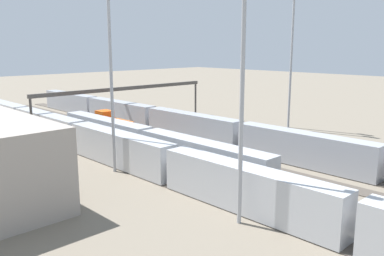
{
  "coord_description": "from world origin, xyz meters",
  "views": [
    {
      "loc": [
        -54.18,
        53.24,
        17.74
      ],
      "look_at": [
        0.17,
        0.65,
        2.5
      ],
      "focal_mm": 37.97,
      "sensor_mm": 36.0,
      "label": 1
    }
  ],
  "objects_px": {
    "light_mast_1": "(243,57)",
    "light_mast_3": "(110,40)",
    "light_mast_2": "(292,40)",
    "train_on_track_8": "(119,149)",
    "light_mast_0": "(292,43)",
    "signal_gantry": "(126,91)",
    "train_on_track_4": "(192,126)",
    "train_on_track_7": "(148,144)",
    "train_on_track_6": "(113,127)"
  },
  "relations": [
    {
      "from": "light_mast_1",
      "to": "light_mast_3",
      "type": "xyz_separation_m",
      "value": [
        23.67,
        -0.65,
        1.76
      ]
    },
    {
      "from": "light_mast_2",
      "to": "train_on_track_8",
      "type": "bearing_deg",
      "value": 86.86
    },
    {
      "from": "light_mast_0",
      "to": "light_mast_3",
      "type": "relative_size",
      "value": 0.99
    },
    {
      "from": "light_mast_1",
      "to": "light_mast_2",
      "type": "distance_m",
      "value": 50.67
    },
    {
      "from": "light_mast_0",
      "to": "signal_gantry",
      "type": "bearing_deg",
      "value": 40.77
    },
    {
      "from": "train_on_track_4",
      "to": "light_mast_2",
      "type": "height_order",
      "value": "light_mast_2"
    },
    {
      "from": "train_on_track_7",
      "to": "light_mast_3",
      "type": "bearing_deg",
      "value": 99.99
    },
    {
      "from": "light_mast_2",
      "to": "light_mast_3",
      "type": "xyz_separation_m",
      "value": [
        0.45,
        44.33,
        -0.52
      ]
    },
    {
      "from": "train_on_track_6",
      "to": "train_on_track_8",
      "type": "distance_m",
      "value": 19.86
    },
    {
      "from": "train_on_track_7",
      "to": "signal_gantry",
      "type": "bearing_deg",
      "value": -29.02
    },
    {
      "from": "light_mast_1",
      "to": "signal_gantry",
      "type": "relative_size",
      "value": 0.58
    },
    {
      "from": "train_on_track_8",
      "to": "train_on_track_7",
      "type": "xyz_separation_m",
      "value": [
        -0.61,
        -5.0,
        0.0
      ]
    },
    {
      "from": "light_mast_0",
      "to": "signal_gantry",
      "type": "relative_size",
      "value": 0.65
    },
    {
      "from": "train_on_track_8",
      "to": "train_on_track_7",
      "type": "bearing_deg",
      "value": -96.9
    },
    {
      "from": "train_on_track_4",
      "to": "light_mast_0",
      "type": "xyz_separation_m",
      "value": [
        -6.15,
        -23.84,
        15.81
      ]
    },
    {
      "from": "train_on_track_6",
      "to": "light_mast_3",
      "type": "height_order",
      "value": "light_mast_3"
    },
    {
      "from": "light_mast_3",
      "to": "signal_gantry",
      "type": "relative_size",
      "value": 0.65
    },
    {
      "from": "signal_gantry",
      "to": "light_mast_0",
      "type": "bearing_deg",
      "value": -139.23
    },
    {
      "from": "light_mast_0",
      "to": "light_mast_2",
      "type": "relative_size",
      "value": 0.96
    },
    {
      "from": "train_on_track_4",
      "to": "light_mast_0",
      "type": "bearing_deg",
      "value": -104.46
    },
    {
      "from": "train_on_track_8",
      "to": "light_mast_1",
      "type": "xyz_separation_m",
      "value": [
        -25.53,
        2.77,
        14.14
      ]
    },
    {
      "from": "light_mast_0",
      "to": "light_mast_1",
      "type": "relative_size",
      "value": 1.12
    },
    {
      "from": "train_on_track_6",
      "to": "light_mast_2",
      "type": "distance_m",
      "value": 41.25
    },
    {
      "from": "train_on_track_6",
      "to": "light_mast_2",
      "type": "bearing_deg",
      "value": -121.15
    },
    {
      "from": "train_on_track_6",
      "to": "train_on_track_8",
      "type": "relative_size",
      "value": 0.08
    },
    {
      "from": "train_on_track_7",
      "to": "signal_gantry",
      "type": "distance_m",
      "value": 31.35
    },
    {
      "from": "train_on_track_4",
      "to": "signal_gantry",
      "type": "xyz_separation_m",
      "value": [
        21.5,
        0.0,
        5.18
      ]
    },
    {
      "from": "train_on_track_7",
      "to": "light_mast_1",
      "type": "distance_m",
      "value": 29.69
    },
    {
      "from": "train_on_track_6",
      "to": "light_mast_0",
      "type": "xyz_separation_m",
      "value": [
        -18.37,
        -33.84,
        16.27
      ]
    },
    {
      "from": "train_on_track_8",
      "to": "train_on_track_4",
      "type": "bearing_deg",
      "value": -76.14
    },
    {
      "from": "train_on_track_4",
      "to": "train_on_track_8",
      "type": "xyz_separation_m",
      "value": [
        -4.93,
        20.0,
        0.0
      ]
    },
    {
      "from": "train_on_track_6",
      "to": "light_mast_3",
      "type": "bearing_deg",
      "value": 147.47
    },
    {
      "from": "light_mast_0",
      "to": "signal_gantry",
      "type": "distance_m",
      "value": 38.03
    },
    {
      "from": "train_on_track_6",
      "to": "light_mast_3",
      "type": "xyz_separation_m",
      "value": [
        -19.01,
        12.12,
        16.37
      ]
    },
    {
      "from": "train_on_track_4",
      "to": "light_mast_2",
      "type": "relative_size",
      "value": 3.95
    },
    {
      "from": "train_on_track_7",
      "to": "train_on_track_8",
      "type": "bearing_deg",
      "value": 83.1
    },
    {
      "from": "train_on_track_6",
      "to": "train_on_track_7",
      "type": "bearing_deg",
      "value": 164.27
    },
    {
      "from": "light_mast_1",
      "to": "train_on_track_7",
      "type": "bearing_deg",
      "value": -17.33
    },
    {
      "from": "train_on_track_7",
      "to": "light_mast_0",
      "type": "bearing_deg",
      "value": -90.9
    },
    {
      "from": "train_on_track_4",
      "to": "train_on_track_6",
      "type": "bearing_deg",
      "value": 39.3
    },
    {
      "from": "train_on_track_7",
      "to": "light_mast_2",
      "type": "distance_m",
      "value": 40.71
    },
    {
      "from": "light_mast_2",
      "to": "signal_gantry",
      "type": "bearing_deg",
      "value": 37.68
    },
    {
      "from": "train_on_track_6",
      "to": "train_on_track_4",
      "type": "relative_size",
      "value": 0.08
    },
    {
      "from": "light_mast_2",
      "to": "signal_gantry",
      "type": "xyz_separation_m",
      "value": [
        28.75,
        22.21,
        -11.25
      ]
    },
    {
      "from": "train_on_track_6",
      "to": "signal_gantry",
      "type": "height_order",
      "value": "signal_gantry"
    },
    {
      "from": "light_mast_3",
      "to": "train_on_track_7",
      "type": "bearing_deg",
      "value": -80.01
    },
    {
      "from": "train_on_track_4",
      "to": "light_mast_1",
      "type": "xyz_separation_m",
      "value": [
        -30.46,
        22.77,
        14.14
      ]
    },
    {
      "from": "light_mast_1",
      "to": "train_on_track_6",
      "type": "bearing_deg",
      "value": -16.66
    },
    {
      "from": "train_on_track_4",
      "to": "light_mast_1",
      "type": "relative_size",
      "value": 4.58
    },
    {
      "from": "train_on_track_4",
      "to": "light_mast_1",
      "type": "height_order",
      "value": "light_mast_1"
    }
  ]
}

